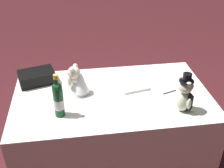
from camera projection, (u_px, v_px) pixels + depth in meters
name	position (u px, v px, depth m)	size (l,w,h in m)	color
ground_plane	(112.00, 158.00, 2.60)	(12.00, 12.00, 0.00)	#47191E
reception_table	(112.00, 129.00, 2.42)	(1.54, 0.89, 0.71)	white
teddy_bear_groom	(185.00, 95.00, 1.99)	(0.13, 0.14, 0.31)	silver
teddy_bear_bride	(77.00, 82.00, 2.19)	(0.23, 0.20, 0.25)	white
champagne_bottle	(58.00, 99.00, 1.94)	(0.07, 0.07, 0.33)	#114621
signing_pen	(170.00, 92.00, 2.26)	(0.13, 0.05, 0.01)	black
gift_case_black	(37.00, 77.00, 2.37)	(0.33, 0.27, 0.10)	black
guestbook	(131.00, 83.00, 2.36)	(0.22, 0.27, 0.02)	white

